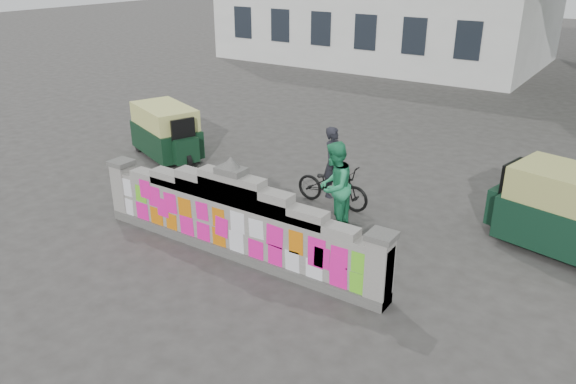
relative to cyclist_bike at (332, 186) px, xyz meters
name	(u,v)px	position (x,y,z in m)	size (l,w,h in m)	color
ground	(235,255)	(-0.41, -3.07, -0.48)	(100.00, 100.00, 0.00)	#383533
parapet_wall	(233,220)	(-0.41, -3.08, 0.27)	(6.48, 0.44, 2.01)	#4C4C49
cyclist_bike	(332,186)	(0.00, 0.00, 0.00)	(0.64, 1.82, 0.96)	black
cyclist_rider	(333,172)	(0.00, 0.00, 0.33)	(0.59, 0.39, 1.62)	black
pedestrian	(334,186)	(0.59, -1.00, 0.47)	(0.92, 0.72, 1.90)	#2A9C64
rickshaw_left	(167,131)	(-5.55, 0.32, 0.29)	(2.73, 1.98, 1.47)	black
rickshaw_right	(571,212)	(4.85, 0.58, 0.38)	(3.08, 1.91, 1.66)	black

